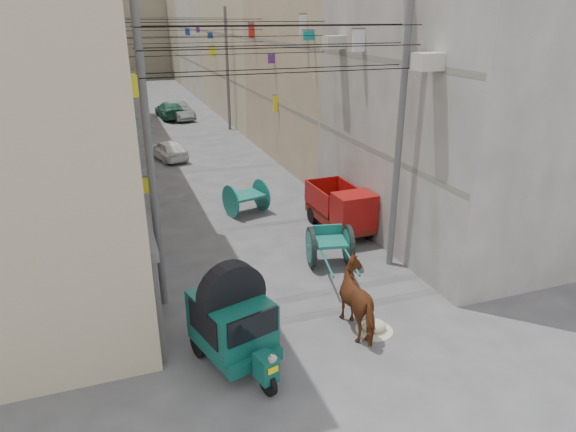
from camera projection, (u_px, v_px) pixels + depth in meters
name	position (u px, v px, depth m)	size (l,w,h in m)	color
ground	(383.00, 418.00, 10.32)	(140.00, 140.00, 0.00)	#444446
building_row_left	(41.00, 31.00, 35.33)	(8.00, 62.00, 14.00)	tan
building_row_right	(263.00, 28.00, 40.32)	(8.00, 62.00, 14.00)	#AAA59F
end_cap_building	(130.00, 22.00, 65.72)	(22.00, 10.00, 13.00)	tan
shutters_left	(136.00, 203.00, 17.63)	(0.18, 14.40, 2.88)	#4C4D51
signboards	(190.00, 95.00, 28.02)	(8.22, 40.52, 5.67)	#1734A1
ac_units	(380.00, 19.00, 15.43)	(0.70, 6.55, 3.35)	#B2B0A0
utility_poles	(206.00, 96.00, 23.73)	(7.40, 22.20, 8.00)	#535355
overhead_cables	(215.00, 35.00, 20.44)	(7.40, 22.52, 1.12)	black
auto_rickshaw	(233.00, 319.00, 11.62)	(2.05, 2.83, 1.92)	black
tonga_cart	(330.00, 245.00, 16.39)	(1.66, 3.06, 1.31)	black
mini_truck	(344.00, 212.00, 18.61)	(1.53, 3.24, 1.80)	black
second_cart	(246.00, 197.00, 20.62)	(1.78, 1.65, 1.32)	#166359
feed_sack	(374.00, 326.00, 13.10)	(0.60, 0.48, 0.30)	beige
horse	(362.00, 300.00, 12.95)	(0.92, 2.03, 1.71)	brown
distant_car_white	(168.00, 150.00, 28.36)	(1.30, 3.23, 1.10)	white
distant_car_grey	(177.00, 111.00, 39.10)	(1.39, 3.98, 1.31)	slate
distant_car_green	(170.00, 110.00, 39.49)	(1.78, 4.38, 1.27)	#1B503C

